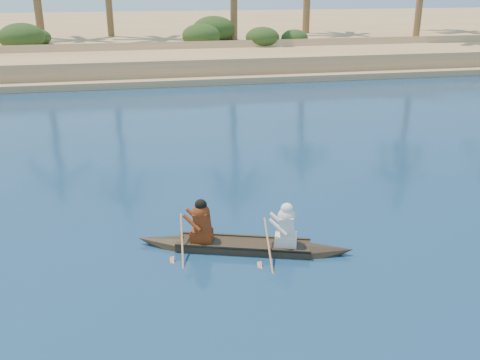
{
  "coord_description": "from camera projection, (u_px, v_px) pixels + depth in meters",
  "views": [
    {
      "loc": [
        4.02,
        -7.34,
        5.57
      ],
      "look_at": [
        6.42,
        4.32,
        1.08
      ],
      "focal_mm": 40.0,
      "sensor_mm": 36.0,
      "label": 1
    }
  ],
  "objects": [
    {
      "name": "shrub_cluster",
      "position": [
        67.0,
        47.0,
        36.38
      ],
      "size": [
        100.0,
        6.0,
        2.4
      ],
      "primitive_type": null,
      "color": "#193413",
      "rests_on": "ground"
    },
    {
      "name": "canoe",
      "position": [
        243.0,
        239.0,
        11.65
      ],
      "size": [
        4.72,
        2.09,
        1.31
      ],
      "rotation": [
        0.0,
        0.0,
        -0.32
      ],
      "color": "#30261A",
      "rests_on": "ground"
    },
    {
      "name": "sandy_embankment",
      "position": [
        84.0,
        36.0,
        50.72
      ],
      "size": [
        150.0,
        51.0,
        1.5
      ],
      "color": "tan",
      "rests_on": "ground"
    }
  ]
}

